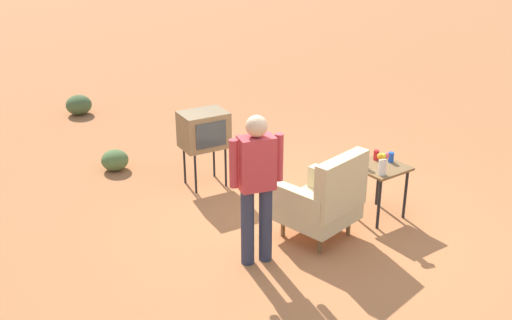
{
  "coord_description": "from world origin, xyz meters",
  "views": [
    {
      "loc": [
        4.19,
        4.68,
        3.55
      ],
      "look_at": [
        0.21,
        -0.89,
        0.65
      ],
      "focal_mm": 42.98,
      "sensor_mm": 36.0,
      "label": 1
    }
  ],
  "objects_px": {
    "side_table": "(380,174)",
    "tv_on_stand": "(204,130)",
    "armchair": "(324,199)",
    "bottle_short_clear": "(363,158)",
    "soda_can_red": "(376,155)",
    "soda_can_blue": "(391,157)",
    "flower_vase": "(383,163)",
    "person_standing": "(257,181)"
  },
  "relations": [
    {
      "from": "side_table",
      "to": "tv_on_stand",
      "type": "xyz_separation_m",
      "value": [
        1.24,
        -1.98,
        0.22
      ]
    },
    {
      "from": "side_table",
      "to": "armchair",
      "type": "bearing_deg",
      "value": 1.61
    },
    {
      "from": "bottle_short_clear",
      "to": "soda_can_red",
      "type": "bearing_deg",
      "value": -169.06
    },
    {
      "from": "soda_can_blue",
      "to": "flower_vase",
      "type": "xyz_separation_m",
      "value": [
        0.36,
        0.2,
        0.09
      ]
    },
    {
      "from": "person_standing",
      "to": "soda_can_blue",
      "type": "bearing_deg",
      "value": 179.61
    },
    {
      "from": "armchair",
      "to": "soda_can_blue",
      "type": "bearing_deg",
      "value": -177.97
    },
    {
      "from": "armchair",
      "to": "person_standing",
      "type": "height_order",
      "value": "person_standing"
    },
    {
      "from": "armchair",
      "to": "soda_can_blue",
      "type": "relative_size",
      "value": 8.69
    },
    {
      "from": "person_standing",
      "to": "soda_can_red",
      "type": "xyz_separation_m",
      "value": [
        -1.87,
        -0.14,
        -0.21
      ]
    },
    {
      "from": "soda_can_blue",
      "to": "side_table",
      "type": "bearing_deg",
      "value": 4.15
    },
    {
      "from": "person_standing",
      "to": "flower_vase",
      "type": "height_order",
      "value": "person_standing"
    },
    {
      "from": "soda_can_red",
      "to": "bottle_short_clear",
      "type": "distance_m",
      "value": 0.28
    },
    {
      "from": "flower_vase",
      "to": "tv_on_stand",
      "type": "bearing_deg",
      "value": -63.95
    },
    {
      "from": "tv_on_stand",
      "to": "flower_vase",
      "type": "height_order",
      "value": "tv_on_stand"
    },
    {
      "from": "tv_on_stand",
      "to": "bottle_short_clear",
      "type": "bearing_deg",
      "value": 119.38
    },
    {
      "from": "person_standing",
      "to": "soda_can_red",
      "type": "distance_m",
      "value": 1.89
    },
    {
      "from": "armchair",
      "to": "bottle_short_clear",
      "type": "bearing_deg",
      "value": -169.13
    },
    {
      "from": "soda_can_blue",
      "to": "flower_vase",
      "type": "bearing_deg",
      "value": 28.71
    },
    {
      "from": "armchair",
      "to": "side_table",
      "type": "height_order",
      "value": "armchair"
    },
    {
      "from": "side_table",
      "to": "flower_vase",
      "type": "height_order",
      "value": "flower_vase"
    },
    {
      "from": "flower_vase",
      "to": "person_standing",
      "type": "bearing_deg",
      "value": -7.44
    },
    {
      "from": "person_standing",
      "to": "flower_vase",
      "type": "xyz_separation_m",
      "value": [
        -1.61,
        0.21,
        -0.12
      ]
    },
    {
      "from": "tv_on_stand",
      "to": "soda_can_blue",
      "type": "relative_size",
      "value": 8.44
    },
    {
      "from": "person_standing",
      "to": "side_table",
      "type": "bearing_deg",
      "value": 179.15
    },
    {
      "from": "side_table",
      "to": "soda_can_red",
      "type": "xyz_separation_m",
      "value": [
        -0.09,
        -0.16,
        0.16
      ]
    },
    {
      "from": "bottle_short_clear",
      "to": "flower_vase",
      "type": "height_order",
      "value": "flower_vase"
    },
    {
      "from": "tv_on_stand",
      "to": "soda_can_red",
      "type": "height_order",
      "value": "tv_on_stand"
    },
    {
      "from": "bottle_short_clear",
      "to": "flower_vase",
      "type": "xyz_separation_m",
      "value": [
        -0.01,
        0.3,
        0.05
      ]
    },
    {
      "from": "soda_can_blue",
      "to": "armchair",
      "type": "bearing_deg",
      "value": 2.03
    },
    {
      "from": "person_standing",
      "to": "bottle_short_clear",
      "type": "xyz_separation_m",
      "value": [
        -1.6,
        -0.09,
        -0.17
      ]
    },
    {
      "from": "person_standing",
      "to": "flower_vase",
      "type": "relative_size",
      "value": 6.19
    },
    {
      "from": "armchair",
      "to": "side_table",
      "type": "bearing_deg",
      "value": -178.39
    },
    {
      "from": "side_table",
      "to": "bottle_short_clear",
      "type": "xyz_separation_m",
      "value": [
        0.18,
        -0.11,
        0.2
      ]
    },
    {
      "from": "side_table",
      "to": "bottle_short_clear",
      "type": "distance_m",
      "value": 0.29
    },
    {
      "from": "soda_can_blue",
      "to": "tv_on_stand",
      "type": "bearing_deg",
      "value": -54.25
    },
    {
      "from": "soda_can_blue",
      "to": "flower_vase",
      "type": "relative_size",
      "value": 0.46
    },
    {
      "from": "bottle_short_clear",
      "to": "armchair",
      "type": "bearing_deg",
      "value": 10.87
    },
    {
      "from": "armchair",
      "to": "soda_can_red",
      "type": "relative_size",
      "value": 8.69
    },
    {
      "from": "tv_on_stand",
      "to": "soda_can_blue",
      "type": "height_order",
      "value": "tv_on_stand"
    },
    {
      "from": "armchair",
      "to": "soda_can_red",
      "type": "height_order",
      "value": "armchair"
    },
    {
      "from": "armchair",
      "to": "flower_vase",
      "type": "distance_m",
      "value": 0.8
    },
    {
      "from": "armchair",
      "to": "person_standing",
      "type": "distance_m",
      "value": 0.99
    }
  ]
}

